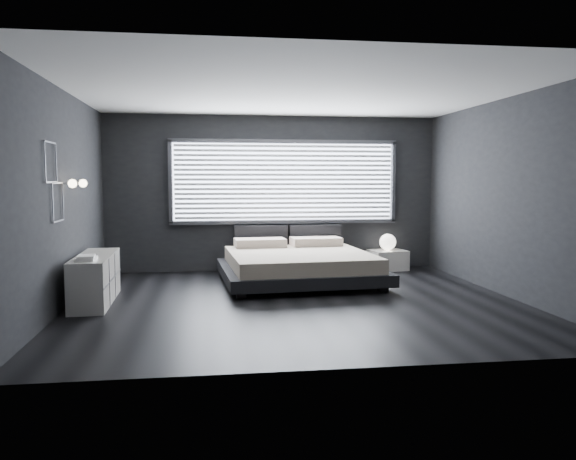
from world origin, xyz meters
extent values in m
plane|color=black|center=(0.00, 0.00, 0.00)|extent=(6.00, 6.00, 0.00)
plane|color=white|center=(0.00, 0.00, 2.80)|extent=(6.00, 6.00, 0.00)
cube|color=black|center=(0.00, 2.75, 1.40)|extent=(6.00, 0.04, 2.80)
cube|color=black|center=(0.00, -2.75, 1.40)|extent=(6.00, 0.04, 2.80)
cube|color=black|center=(-3.00, 0.00, 1.40)|extent=(0.04, 5.50, 2.80)
cube|color=black|center=(3.00, 0.00, 1.40)|extent=(0.04, 5.50, 2.80)
cube|color=white|center=(0.20, 2.73, 1.61)|extent=(4.00, 0.02, 1.38)
cube|color=#47474C|center=(-1.84, 2.70, 1.61)|extent=(0.06, 0.08, 1.48)
cube|color=#47474C|center=(2.24, 2.70, 1.61)|extent=(0.06, 0.08, 1.48)
cube|color=#47474C|center=(0.20, 2.70, 2.34)|extent=(4.14, 0.08, 0.06)
cube|color=#47474C|center=(0.20, 2.70, 0.88)|extent=(4.14, 0.08, 0.06)
cube|color=silver|center=(0.20, 2.67, 1.61)|extent=(3.94, 0.03, 1.32)
cube|color=black|center=(-0.24, 2.64, 0.57)|extent=(0.96, 0.16, 0.52)
cube|color=black|center=(0.76, 2.64, 0.57)|extent=(0.96, 0.16, 0.52)
cylinder|color=silver|center=(-2.95, 0.05, 1.60)|extent=(0.10, 0.02, 0.02)
sphere|color=#FFE5B7|center=(-2.88, 0.05, 1.60)|extent=(0.11, 0.11, 0.11)
cylinder|color=silver|center=(-2.95, 0.65, 1.60)|extent=(0.10, 0.02, 0.02)
sphere|color=#FFE5B7|center=(-2.88, 0.65, 1.60)|extent=(0.11, 0.11, 0.11)
cube|color=#47474C|center=(-2.98, -0.55, 2.08)|extent=(0.01, 0.46, 0.02)
cube|color=#47474C|center=(-2.98, -0.55, 1.62)|extent=(0.01, 0.46, 0.02)
cube|color=#47474C|center=(-2.98, -0.32, 1.85)|extent=(0.01, 0.02, 0.46)
cube|color=#47474C|center=(-2.98, -0.78, 1.85)|extent=(0.01, 0.02, 0.46)
cube|color=#47474C|center=(-2.98, -0.30, 1.61)|extent=(0.01, 0.46, 0.02)
cube|color=#47474C|center=(-2.98, -0.30, 1.15)|extent=(0.01, 0.46, 0.02)
cube|color=#47474C|center=(-2.98, -0.07, 1.38)|extent=(0.01, 0.02, 0.46)
cube|color=#47474C|center=(-2.98, -0.53, 1.38)|extent=(0.01, 0.02, 0.46)
cube|color=black|center=(-0.73, 0.37, 0.04)|extent=(0.14, 0.14, 0.09)
cube|color=black|center=(1.37, 0.51, 0.04)|extent=(0.14, 0.14, 0.09)
cube|color=black|center=(-0.86, 2.26, 0.04)|extent=(0.14, 0.14, 0.09)
cube|color=black|center=(1.25, 2.40, 0.04)|extent=(0.14, 0.14, 0.09)
cube|color=black|center=(0.26, 1.38, 0.18)|extent=(2.60, 2.49, 0.18)
cube|color=#B3A48D|center=(0.26, 1.38, 0.38)|extent=(2.32, 2.32, 0.22)
cube|color=#C4B1A1|center=(-0.30, 2.22, 0.56)|extent=(0.90, 0.52, 0.14)
cube|color=#C4B1A1|center=(0.70, 2.28, 0.56)|extent=(0.90, 0.52, 0.14)
cube|color=silver|center=(2.07, 2.44, 0.18)|extent=(0.69, 0.61, 0.36)
sphere|color=white|center=(2.07, 2.44, 0.51)|extent=(0.30, 0.30, 0.30)
cube|color=silver|center=(-2.69, 0.32, 0.32)|extent=(0.49, 1.62, 0.64)
cube|color=#47474C|center=(-2.46, 0.33, 0.32)|extent=(0.05, 1.59, 0.62)
cube|color=white|center=(-2.70, -0.16, 0.66)|extent=(0.24, 0.31, 0.04)
cube|color=white|center=(-2.69, -0.18, 0.69)|extent=(0.23, 0.30, 0.03)
camera|label=1|loc=(-1.15, -7.41, 1.65)|focal=35.00mm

